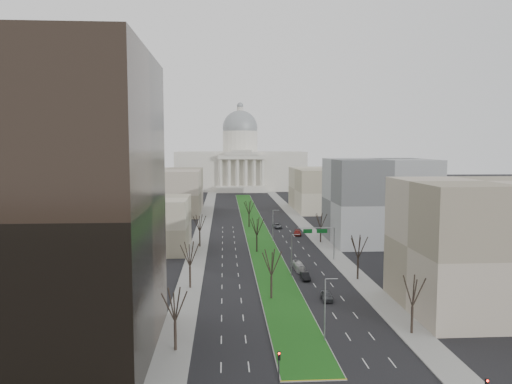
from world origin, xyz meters
name	(u,v)px	position (x,y,z in m)	size (l,w,h in m)	color
ground	(255,227)	(0.00, 120.00, 0.00)	(600.00, 600.00, 0.00)	black
median	(255,228)	(0.00, 118.99, 0.10)	(8.00, 222.03, 0.20)	#999993
sidewalk_left	(200,242)	(-17.50, 95.00, 0.07)	(5.00, 330.00, 0.15)	gray
sidewalk_right	(320,240)	(17.50, 95.00, 0.07)	(5.00, 330.00, 0.15)	gray
capitol	(240,164)	(0.00, 269.59, 16.31)	(80.00, 46.00, 55.00)	beige
building_glass_tower	(20,206)	(-37.00, 18.00, 20.00)	(34.00, 30.00, 40.00)	black
building_beige_left	(140,224)	(-33.00, 85.00, 7.00)	(26.00, 22.00, 14.00)	tan
building_tan_right	(483,246)	(33.00, 32.00, 11.00)	(26.00, 24.00, 22.00)	gray
building_grey_right	(379,201)	(34.00, 92.00, 12.00)	(28.00, 26.00, 24.00)	#5A5C5E
building_far_left	(165,191)	(-35.00, 160.00, 9.00)	(30.00, 40.00, 18.00)	gray
building_far_right	(329,189)	(35.00, 165.00, 9.00)	(30.00, 40.00, 18.00)	tan
tree_left_near	(175,304)	(-17.20, 18.00, 6.61)	(5.10, 5.10, 9.18)	black
tree_left_mid	(190,253)	(-17.20, 48.00, 7.00)	(5.40, 5.40, 9.72)	black
tree_left_far	(200,222)	(-17.20, 88.00, 6.84)	(5.28, 5.28, 9.50)	black
tree_right_near	(413,290)	(17.20, 22.00, 6.69)	(5.16, 5.16, 9.29)	black
tree_right_mid	(358,246)	(17.20, 52.00, 7.16)	(5.52, 5.52, 9.94)	black
tree_right_far	(321,220)	(17.20, 92.00, 6.53)	(5.04, 5.04, 9.07)	black
tree_median_a	(271,261)	(-2.00, 40.00, 7.00)	(5.40, 5.40, 9.72)	black
tree_median_b	(257,226)	(-2.00, 80.00, 7.00)	(5.40, 5.40, 9.72)	black
tree_median_c	(249,207)	(-2.00, 120.00, 7.00)	(5.40, 5.40, 9.72)	black
streetlamp_median_a	(325,309)	(3.76, 20.00, 4.81)	(1.90, 0.20, 9.16)	gray
streetlamp_median_b	(292,255)	(3.76, 55.00, 4.81)	(1.90, 0.20, 9.16)	gray
streetlamp_median_c	(273,225)	(3.76, 95.00, 4.81)	(1.90, 0.20, 9.16)	gray
traffic_signal_median	(279,364)	(-4.30, 6.93, 2.79)	(0.32, 0.41, 4.30)	#2D2D30
mast_arm_signs	(323,235)	(13.49, 70.03, 6.11)	(9.12, 0.24, 8.09)	gray
car_grey_near	(327,296)	(7.95, 38.86, 0.79)	(1.88, 4.67, 1.59)	#484B4F
car_black	(305,276)	(6.28, 52.73, 0.75)	(1.59, 4.56, 1.50)	black
car_red	(297,233)	(12.30, 104.02, 0.78)	(2.17, 5.35, 1.55)	maroon
car_grey_far	(277,226)	(7.42, 117.98, 0.76)	(2.53, 5.48, 1.52)	#54575D
box_van	(299,267)	(6.05, 60.13, 0.94)	(1.58, 6.76, 1.88)	silver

